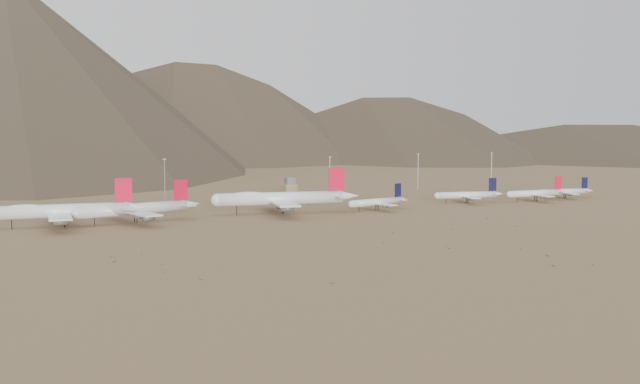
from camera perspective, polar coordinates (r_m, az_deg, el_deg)
name	(u,v)px	position (r m, az deg, el deg)	size (l,w,h in m)	color
ground	(319,220)	(399.22, -0.07, -1.99)	(3000.00, 3000.00, 0.00)	#9A774F
mountain_ridge	(89,53)	(1278.28, -16.14, 9.51)	(4400.00, 1000.00, 300.00)	brown
widebody_west	(62,211)	(390.83, -17.88, -1.28)	(74.40, 57.19, 22.08)	white
widebody_centre	(134,209)	(396.57, -13.10, -1.18)	(65.31, 51.50, 19.80)	white
widebody_east	(281,198)	(424.06, -2.77, -0.45)	(80.01, 62.24, 23.87)	white
narrowbody_a	(378,202)	(442.11, 4.12, -0.71)	(41.65, 30.73, 14.03)	white
narrowbody_b	(468,195)	(486.77, 10.48, -0.21)	(44.34, 32.27, 14.71)	white
narrowbody_c	(537,193)	(506.98, 15.15, -0.09)	(44.82, 31.97, 14.79)	white
narrowbody_d	(565,192)	(531.00, 17.05, 0.03)	(39.12, 28.29, 12.92)	white
control_tower	(290,188)	(520.58, -2.15, 0.28)	(8.00, 8.00, 12.00)	gray
mast_west	(165,177)	(504.59, -10.99, 1.05)	(2.00, 0.60, 25.70)	gray
mast_centre	(330,174)	(525.70, 0.70, 1.31)	(2.00, 0.60, 25.70)	gray
mast_east	(418,169)	(576.29, 6.98, 1.61)	(2.00, 0.60, 25.70)	gray
mast_far_east	(491,167)	(607.53, 12.10, 1.72)	(2.00, 0.60, 25.70)	gray
desert_scrub	(423,249)	(310.07, 7.33, -4.06)	(429.91, 168.57, 0.86)	brown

